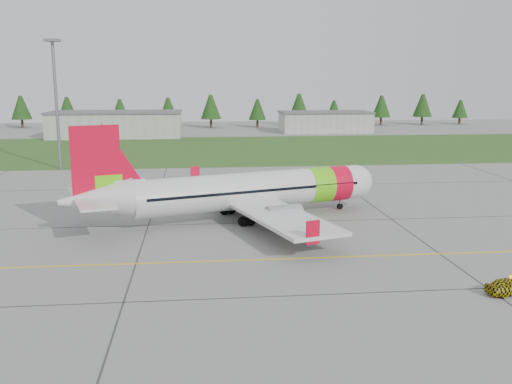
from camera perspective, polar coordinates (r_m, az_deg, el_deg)
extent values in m
plane|color=gray|center=(39.87, 9.15, -10.01)|extent=(320.00, 320.00, 0.00)
cylinder|color=silver|center=(59.20, -0.30, 0.18)|extent=(25.04, 11.17, 3.76)
sphere|color=silver|center=(65.09, 9.90, 1.03)|extent=(3.76, 3.76, 3.76)
cone|color=silver|center=(54.96, -15.73, -0.75)|extent=(7.57, 5.63, 3.76)
cube|color=black|center=(65.19, 10.12, 1.34)|extent=(2.23, 2.86, 0.54)
cylinder|color=#62D810|center=(62.59, 6.20, 0.73)|extent=(3.55, 4.42, 3.84)
cylinder|color=red|center=(63.75, 8.01, 0.88)|extent=(3.18, 4.30, 3.84)
cube|color=silver|center=(59.23, -0.73, -0.86)|extent=(14.39, 31.02, 0.35)
cube|color=red|center=(72.97, -6.11, 1.81)|extent=(1.16, 0.52, 1.93)
cube|color=red|center=(45.28, 5.70, -4.04)|extent=(1.16, 0.52, 1.93)
cylinder|color=gray|center=(64.67, -1.37, -0.30)|extent=(3.92, 2.98, 2.03)
cylinder|color=gray|center=(55.23, 2.80, -2.33)|extent=(3.92, 2.98, 2.03)
cube|color=red|center=(54.43, -15.71, 2.59)|extent=(4.33, 1.67, 7.33)
cube|color=#62D810|center=(54.92, -14.50, 0.49)|extent=(2.51, 1.14, 2.31)
cube|color=silver|center=(54.85, -16.24, -0.54)|extent=(6.29, 11.50, 0.21)
cylinder|color=slate|center=(64.51, 8.39, -1.11)|extent=(0.17, 0.17, 1.35)
cylinder|color=black|center=(64.58, 8.39, -1.41)|extent=(0.71, 0.46, 0.66)
cylinder|color=slate|center=(61.54, -2.53, -1.37)|extent=(0.21, 0.21, 1.83)
cylinder|color=black|center=(61.50, -2.86, -1.78)|extent=(1.09, 0.72, 1.00)
cylinder|color=slate|center=(56.66, -0.57, -2.47)|extent=(0.21, 0.21, 1.83)
cylinder|color=black|center=(56.62, -0.92, -2.91)|extent=(1.09, 0.72, 1.00)
imported|color=gold|center=(42.38, 24.15, -7.19)|extent=(1.36, 1.52, 3.35)
imported|color=silver|center=(94.46, -14.92, 3.46)|extent=(1.51, 1.43, 4.30)
cube|color=#30561E|center=(119.11, -1.08, 4.35)|extent=(320.00, 50.00, 0.03)
cube|color=gold|center=(47.18, 6.63, -6.53)|extent=(120.00, 0.25, 0.02)
cube|color=#A8A8A3|center=(147.62, -13.80, 6.53)|extent=(32.00, 14.00, 6.00)
cube|color=#A8A8A3|center=(158.19, 6.91, 6.92)|extent=(24.00, 12.00, 5.20)
cylinder|color=slate|center=(96.46, -19.32, 8.05)|extent=(0.50, 0.50, 20.00)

